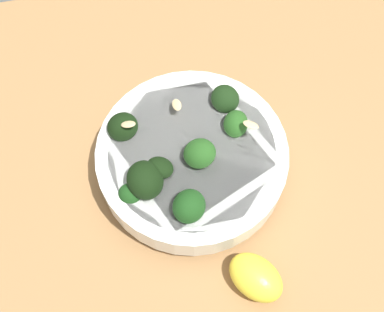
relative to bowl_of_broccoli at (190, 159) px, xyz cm
name	(u,v)px	position (x,y,z in cm)	size (l,w,h in cm)	color
ground_plane	(218,181)	(-3.24, 0.94, -5.97)	(64.24, 64.24, 4.90)	#996D42
bowl_of_broccoli	(190,159)	(0.00, 0.00, 0.00)	(21.35, 21.35, 8.86)	white
lemon_wedge	(256,277)	(-3.92, 14.11, -1.70)	(6.23, 4.40, 3.62)	yellow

